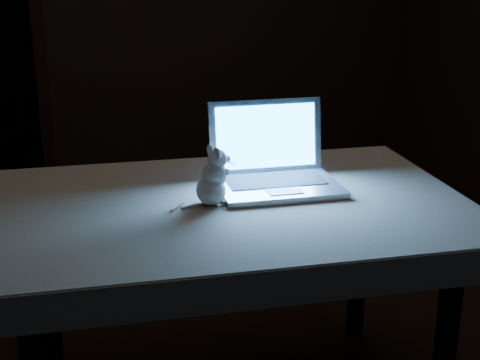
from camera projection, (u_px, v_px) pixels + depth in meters
name	position (u px, v px, depth m)	size (l,w,h in m)	color
floor	(262.00, 331.00, 2.99)	(5.00, 5.00, 0.00)	black
table	(229.00, 309.00, 2.38)	(1.44, 0.93, 0.77)	black
tablecloth	(227.00, 218.00, 2.26)	(1.55, 1.04, 0.11)	beige
laptop	(279.00, 151.00, 2.32)	(0.41, 0.36, 0.28)	#A5A4A9
plush_mouse	(211.00, 176.00, 2.20)	(0.14, 0.14, 0.19)	white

